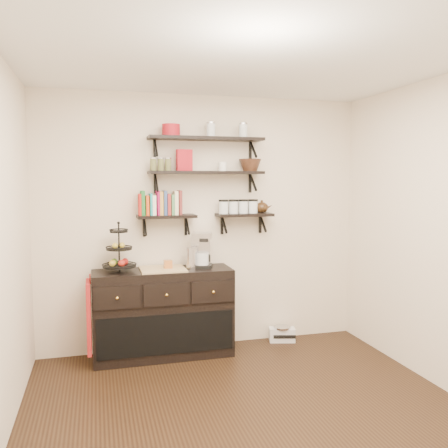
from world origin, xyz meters
TOP-DOWN VIEW (x-y plane):
  - floor at (0.00, 0.00)m, footprint 3.50×3.50m
  - ceiling at (0.00, 0.00)m, footprint 3.50×3.50m
  - back_wall at (0.00, 1.75)m, footprint 3.50×0.02m
  - shelf_top at (0.00, 1.62)m, footprint 1.20×0.27m
  - shelf_mid at (0.00, 1.62)m, footprint 1.20×0.27m
  - shelf_low_left at (-0.42, 1.63)m, footprint 0.60×0.25m
  - shelf_low_right at (0.42, 1.63)m, footprint 0.60×0.25m
  - cookbooks at (-0.47, 1.63)m, footprint 0.43×0.15m
  - glass_canisters at (0.36, 1.63)m, footprint 0.43×0.10m
  - sideboard at (-0.48, 1.51)m, footprint 1.40×0.50m
  - fruit_stand at (-0.91, 1.52)m, footprint 0.33×0.33m
  - candle at (-0.43, 1.51)m, footprint 0.08×0.08m
  - coffee_maker at (-0.07, 1.54)m, footprint 0.25×0.25m
  - thermal_carafe at (-0.19, 1.49)m, footprint 0.11×0.11m
  - apron at (-1.21, 1.41)m, footprint 0.04×0.30m
  - radio at (0.86, 1.61)m, footprint 0.31×0.23m
  - recipe_box at (-0.23, 1.61)m, footprint 0.17×0.08m
  - walnut_bowl at (0.48, 1.61)m, footprint 0.24×0.24m
  - ramekins at (0.17, 1.61)m, footprint 0.09×0.09m
  - teapot at (0.62, 1.63)m, footprint 0.20×0.16m
  - red_pot at (-0.37, 1.61)m, footprint 0.18×0.18m

SIDE VIEW (x-z plane):
  - floor at x=0.00m, z-range 0.00..0.00m
  - radio at x=0.86m, z-range 0.00..0.17m
  - sideboard at x=-0.48m, z-range -0.01..0.91m
  - apron at x=-1.21m, z-range 0.15..0.85m
  - candle at x=-0.43m, z-range 0.92..1.00m
  - thermal_carafe at x=-0.19m, z-range 0.90..1.12m
  - fruit_stand at x=-0.91m, z-range 0.83..1.31m
  - coffee_maker at x=-0.07m, z-range 0.89..1.26m
  - back_wall at x=0.00m, z-range 0.00..2.70m
  - shelf_low_left at x=-0.42m, z-range 1.31..1.54m
  - shelf_low_right at x=0.42m, z-range 1.31..1.54m
  - glass_canisters at x=0.36m, z-range 1.45..1.58m
  - teapot at x=0.62m, z-range 1.45..1.59m
  - cookbooks at x=-0.47m, z-range 1.44..1.70m
  - shelf_mid at x=0.00m, z-range 1.77..2.00m
  - ramekins at x=0.17m, z-range 1.90..2.00m
  - walnut_bowl at x=0.48m, z-range 1.90..2.03m
  - recipe_box at x=-0.23m, z-range 1.90..2.12m
  - shelf_top at x=0.00m, z-range 2.12..2.35m
  - red_pot at x=-0.37m, z-range 2.25..2.37m
  - ceiling at x=0.00m, z-range 2.69..2.71m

